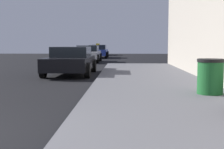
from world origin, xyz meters
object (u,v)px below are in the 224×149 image
Objects in this scene: trash_bin at (210,76)px; car_black at (71,60)px; car_blue at (98,51)px; car_silver at (88,54)px; car_white at (99,50)px.

car_black is at bearing 125.87° from trash_bin.
car_blue is (-4.68, 23.35, 0.05)m from trash_bin.
car_silver is 14.77m from car_white.
trash_bin is at bearing 99.37° from car_white.
car_white is at bearing -89.13° from car_silver.
car_blue is at bearing -91.54° from car_silver.
car_black is 17.03m from car_blue.
car_silver is at bearing 106.81° from trash_bin.
car_blue reaches higher than car_black.
car_silver and car_white have the same top height.
car_white is at bearing 99.37° from trash_bin.
car_blue is at bearing 101.34° from trash_bin.
car_silver is at bearing -88.20° from car_black.
car_silver is at bearing 90.87° from car_white.
trash_bin is 0.20× the size of car_silver.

